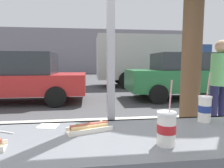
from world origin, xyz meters
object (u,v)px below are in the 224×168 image
parked_car_red (17,77)px  box_truck (149,59)px  soda_cup_left (166,128)px  soda_cup_right (205,109)px  hotdog_tray_far (89,127)px  parked_car_green (185,75)px  pedestrian (220,80)px

parked_car_red → box_truck: box_truck is taller
soda_cup_left → soda_cup_right: 0.52m
hotdog_tray_far → parked_car_green: (3.63, 5.84, -0.11)m
soda_cup_left → parked_car_red: size_ratio=0.07×
parked_car_red → box_truck: bearing=34.7°
pedestrian → soda_cup_right: bearing=-128.1°
soda_cup_right → box_truck: size_ratio=0.05×
soda_cup_right → hotdog_tray_far: soda_cup_right is taller
soda_cup_right → pedestrian: (1.52, 1.94, -0.00)m
soda_cup_left → soda_cup_right: bearing=38.7°
soda_cup_right → box_truck: box_truck is taller
soda_cup_right → parked_car_red: size_ratio=0.07×
parked_car_green → box_truck: size_ratio=0.69×
parked_car_red → pedestrian: (4.71, -3.80, 0.19)m
hotdog_tray_far → parked_car_red: size_ratio=0.06×
parked_car_red → box_truck: 7.25m
parked_car_red → hotdog_tray_far: bearing=-67.5°
parked_car_green → box_truck: bearing=91.5°
parked_car_green → box_truck: box_truck is taller
box_truck → soda_cup_right: bearing=-105.6°
soda_cup_left → parked_car_red: (-2.78, 6.07, -0.19)m
soda_cup_right → pedestrian: size_ratio=0.20×
parked_car_green → pedestrian: size_ratio=2.65×
soda_cup_right → pedestrian: 2.47m
soda_cup_right → soda_cup_left: bearing=-141.3°
soda_cup_right → box_truck: 10.25m
soda_cup_left → soda_cup_right: size_ratio=0.96×
parked_car_green → hotdog_tray_far: bearing=-121.9°
soda_cup_left → hotdog_tray_far: size_ratio=1.17×
soda_cup_right → hotdog_tray_far: 0.78m
soda_cup_left → pedestrian: pedestrian is taller
soda_cup_right → parked_car_green: (2.85, 5.75, -0.18)m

